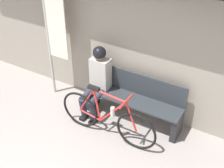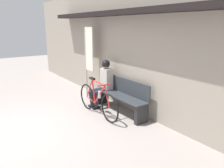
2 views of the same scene
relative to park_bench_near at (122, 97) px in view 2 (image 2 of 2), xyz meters
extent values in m
plane|color=gray|center=(-0.29, -2.37, -0.42)|extent=(24.00, 24.00, 0.00)
cube|color=#9E9384|center=(-0.29, 0.34, 1.18)|extent=(12.00, 0.12, 3.20)
cube|color=black|center=(-0.29, 0.06, 2.08)|extent=(6.60, 0.44, 0.12)
cube|color=#2D3338|center=(0.00, -0.06, 0.04)|extent=(1.75, 0.42, 0.03)
cube|color=#2D3338|center=(0.00, 0.14, 0.25)|extent=(1.75, 0.03, 0.40)
cube|color=#232326|center=(-0.83, -0.06, -0.20)|extent=(0.10, 0.36, 0.44)
cube|color=#232326|center=(0.83, -0.06, -0.20)|extent=(0.10, 0.36, 0.44)
torus|color=black|center=(-0.71, -0.62, -0.07)|extent=(0.69, 0.04, 0.69)
torus|color=black|center=(0.35, -0.62, -0.07)|extent=(0.69, 0.04, 0.69)
cylinder|color=red|center=(-0.12, -0.62, 0.44)|extent=(0.58, 0.03, 0.07)
cylinder|color=red|center=(-0.07, -0.62, 0.15)|extent=(0.49, 0.03, 0.58)
cylinder|color=red|center=(-0.36, -0.62, 0.16)|extent=(0.14, 0.03, 0.60)
cylinder|color=red|center=(-0.51, -0.62, -0.10)|extent=(0.41, 0.03, 0.09)
cylinder|color=red|center=(-0.56, -0.62, 0.20)|extent=(0.32, 0.02, 0.55)
cylinder|color=red|center=(0.26, -0.62, 0.18)|extent=(0.22, 0.03, 0.51)
cube|color=black|center=(-0.41, -0.62, 0.49)|extent=(0.20, 0.07, 0.05)
cylinder|color=red|center=(0.16, -0.62, 0.45)|extent=(0.03, 0.40, 0.03)
cylinder|color=beige|center=(-0.07, -0.62, 0.15)|extent=(0.07, 0.07, 0.17)
cylinder|color=#2D3342|center=(-0.77, -0.27, 0.04)|extent=(0.11, 0.44, 0.13)
cylinder|color=#2D3342|center=(-0.77, -0.46, -0.16)|extent=(0.11, 0.17, 0.41)
cube|color=black|center=(-0.77, -0.43, -0.39)|extent=(0.10, 0.22, 0.06)
cylinder|color=#2D3342|center=(-0.57, -0.27, 0.04)|extent=(0.11, 0.44, 0.13)
cylinder|color=#2D3342|center=(-0.57, -0.46, -0.16)|extent=(0.11, 0.17, 0.41)
cube|color=black|center=(-0.57, -0.43, -0.39)|extent=(0.10, 0.22, 0.06)
cube|color=#B7B2A8|center=(-0.67, -0.02, 0.34)|extent=(0.34, 0.22, 0.58)
sphere|color=#9E7556|center=(-0.67, -0.04, 0.73)|extent=(0.20, 0.20, 0.20)
sphere|color=black|center=(-0.67, -0.04, 0.76)|extent=(0.23, 0.23, 0.23)
cylinder|color=#B7B2A8|center=(-1.74, -0.06, 0.66)|extent=(0.05, 0.05, 2.15)
cube|color=silver|center=(-1.52, -0.06, 1.09)|extent=(0.40, 0.02, 1.29)
camera|label=1|loc=(1.83, -3.92, 3.29)|focal=50.00mm
camera|label=2|loc=(4.23, -3.30, 1.78)|focal=35.00mm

